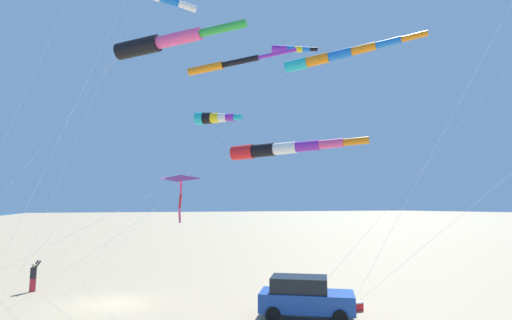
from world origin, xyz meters
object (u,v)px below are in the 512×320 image
Objects in this scene: cooler_box at (356,306)px; kite_windsock_black_fish_shape at (288,50)px; kite_windsock_checkered_midright at (278,149)px; person_adult_flyer at (33,275)px; kite_delta_striped_overhead at (181,179)px; kite_windsock_yellow_midlevel at (224,65)px; kite_windsock_green_low_center at (160,43)px; kite_windsock_small_distant at (212,118)px; parked_car at (305,296)px; kite_windsock_purple_drifting at (332,56)px.

kite_windsock_black_fish_shape is (0.74, 8.37, 16.56)m from cooler_box.
kite_windsock_checkered_midright is at bearing -122.03° from kite_windsock_black_fish_shape.
cooler_box is 0.34× the size of person_adult_flyer.
cooler_box is at bearing -29.61° from kite_delta_striped_overhead.
cooler_box is 0.04× the size of kite_windsock_yellow_midlevel.
kite_windsock_yellow_midlevel is at bearing -12.29° from person_adult_flyer.
kite_windsock_green_low_center is at bearing -61.70° from person_adult_flyer.
person_adult_flyer is at bearing 139.00° from kite_delta_striped_overhead.
person_adult_flyer is 14.40m from kite_windsock_small_distant.
person_adult_flyer is 16.71m from kite_windsock_checkered_midright.
kite_windsock_small_distant reaches higher than kite_delta_striped_overhead.
kite_windsock_checkered_midright reaches higher than person_adult_flyer.
parked_car is at bearing -113.58° from kite_windsock_black_fish_shape.
kite_windsock_checkered_midright is at bearing 151.51° from cooler_box.
cooler_box is 0.04× the size of kite_windsock_purple_drifting.
kite_windsock_black_fish_shape reaches higher than kite_windsock_yellow_midlevel.
kite_windsock_checkered_midright is 7.84m from kite_windsock_green_low_center.
cooler_box is 18.91m from person_adult_flyer.
kite_windsock_yellow_midlevel is 1.25× the size of kite_windsock_green_low_center.
kite_windsock_black_fish_shape is 1.46× the size of kite_windsock_small_distant.
kite_windsock_checkered_midright is at bearing -82.61° from kite_windsock_yellow_midlevel.
kite_windsock_yellow_midlevel is 9.56m from kite_windsock_purple_drifting.
kite_windsock_black_fish_shape reaches higher than cooler_box.
kite_windsock_green_low_center is (-6.44, -1.20, 4.30)m from kite_windsock_checkered_midright.
kite_windsock_green_low_center reaches higher than person_adult_flyer.
kite_windsock_small_distant is at bearing 122.43° from kite_windsock_purple_drifting.
cooler_box is 17.54m from kite_windsock_yellow_midlevel.
cooler_box is 0.04× the size of kite_windsock_black_fish_shape.
kite_windsock_small_distant reaches higher than cooler_box.
kite_windsock_yellow_midlevel is at bearing 47.73° from kite_delta_striped_overhead.
cooler_box is at bearing -49.93° from kite_windsock_small_distant.
person_adult_flyer is at bearing 167.71° from kite_windsock_yellow_midlevel.
kite_windsock_purple_drifting is at bearing -35.28° from kite_delta_striped_overhead.
person_adult_flyer is at bearing 156.03° from kite_windsock_small_distant.
kite_windsock_yellow_midlevel is 1.27× the size of kite_delta_striped_overhead.
kite_windsock_black_fish_shape is at bearing 66.42° from parked_car.
person_adult_flyer is 16.40m from kite_windsock_green_low_center.
kite_windsock_checkered_midright is at bearing 136.10° from kite_windsock_purple_drifting.
kite_windsock_purple_drifting is at bearing -38.40° from person_adult_flyer.
kite_windsock_green_low_center is at bearing 174.21° from kite_windsock_purple_drifting.
cooler_box is at bearing -35.54° from person_adult_flyer.
kite_windsock_checkered_midright is (-0.39, 1.95, 7.16)m from parked_car.
kite_windsock_checkered_midright is at bearing 10.58° from kite_windsock_green_low_center.
kite_windsock_small_distant is 5.10m from kite_delta_striped_overhead.
kite_windsock_purple_drifting reaches higher than cooler_box.
kite_windsock_green_low_center is 7.25m from kite_delta_striped_overhead.
kite_windsock_black_fish_shape is at bearing 24.09° from kite_delta_striped_overhead.
person_adult_flyer is 0.11× the size of kite_windsock_black_fish_shape.
kite_windsock_purple_drifting is (14.17, -11.23, 11.78)m from person_adult_flyer.
parked_car reaches higher than cooler_box.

